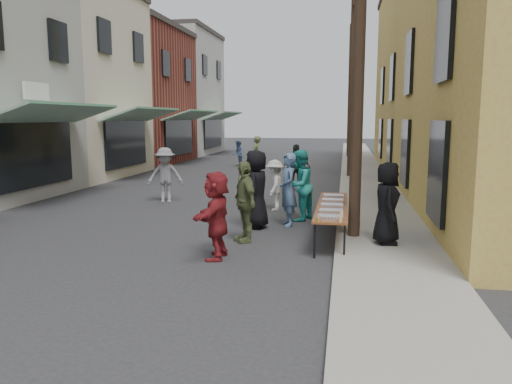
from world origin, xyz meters
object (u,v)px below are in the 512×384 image
(guest_front_c, at_px, (299,185))
(catering_tray_sausage, at_px, (330,217))
(utility_pole_near, at_px, (360,36))
(serving_table, at_px, (332,207))
(server, at_px, (387,203))
(utility_pole_mid, at_px, (352,78))
(guest_front_a, at_px, (256,189))
(utility_pole_far, at_px, (350,92))

(guest_front_c, bearing_deg, catering_tray_sausage, 37.77)
(utility_pole_near, relative_size, serving_table, 2.25)
(server, bearing_deg, utility_pole_near, 43.84)
(catering_tray_sausage, bearing_deg, server, 35.84)
(utility_pole_mid, height_order, guest_front_a, utility_pole_mid)
(serving_table, xyz_separation_m, guest_front_c, (-0.93, 1.76, 0.24))
(utility_pole_near, height_order, catering_tray_sausage, utility_pole_near)
(utility_pole_mid, height_order, serving_table, utility_pole_mid)
(utility_pole_mid, xyz_separation_m, guest_front_c, (-1.43, -10.04, -3.54))
(utility_pole_near, distance_m, catering_tray_sausage, 4.01)
(serving_table, bearing_deg, guest_front_c, 117.83)
(catering_tray_sausage, height_order, guest_front_c, guest_front_c)
(utility_pole_far, bearing_deg, guest_front_a, -95.94)
(catering_tray_sausage, xyz_separation_m, guest_front_c, (-0.93, 3.41, 0.17))
(utility_pole_mid, height_order, server, utility_pole_mid)
(utility_pole_far, distance_m, serving_table, 24.10)
(utility_pole_mid, distance_m, server, 13.11)
(utility_pole_far, relative_size, guest_front_a, 4.58)
(utility_pole_far, bearing_deg, server, -88.47)
(serving_table, height_order, guest_front_a, guest_front_a)
(utility_pole_near, bearing_deg, guest_front_c, 126.07)
(serving_table, bearing_deg, guest_front_a, 161.22)
(utility_pole_near, bearing_deg, serving_table, 158.04)
(utility_pole_mid, bearing_deg, server, -87.01)
(utility_pole_near, relative_size, utility_pole_mid, 1.00)
(utility_pole_mid, xyz_separation_m, server, (0.66, -12.61, -3.53))
(catering_tray_sausage, height_order, server, server)
(utility_pole_near, bearing_deg, utility_pole_mid, 90.00)
(utility_pole_mid, bearing_deg, catering_tray_sausage, -92.13)
(utility_pole_mid, bearing_deg, guest_front_c, -98.11)
(catering_tray_sausage, height_order, guest_front_a, guest_front_a)
(guest_front_c, bearing_deg, server, 61.56)
(utility_pole_near, xyz_separation_m, serving_table, (-0.50, 0.20, -3.79))
(utility_pole_near, height_order, server, utility_pole_near)
(utility_pole_mid, relative_size, serving_table, 2.25)
(utility_pole_near, relative_size, guest_front_c, 4.71)
(server, bearing_deg, utility_pole_mid, -0.28)
(utility_pole_far, bearing_deg, guest_front_c, -93.71)
(utility_pole_mid, relative_size, catering_tray_sausage, 18.00)
(guest_front_c, bearing_deg, utility_pole_mid, -165.59)
(utility_pole_mid, bearing_deg, utility_pole_near, -90.00)
(guest_front_c, bearing_deg, serving_table, 50.35)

